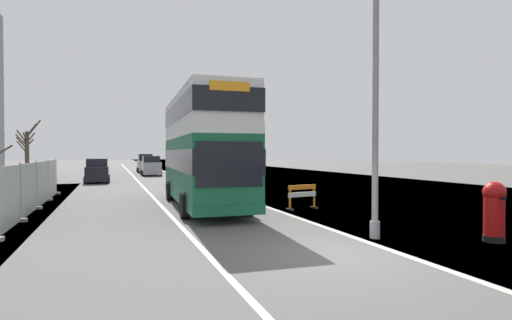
{
  "coord_description": "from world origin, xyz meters",
  "views": [
    {
      "loc": [
        -5.16,
        -8.48,
        2.5
      ],
      "look_at": [
        0.2,
        6.49,
        2.2
      ],
      "focal_mm": 28.54,
      "sensor_mm": 36.0,
      "label": 1
    }
  ],
  "objects": [
    {
      "name": "double_decker_bus",
      "position": [
        -1.15,
        9.97,
        2.69
      ],
      "size": [
        3.12,
        10.76,
        5.06
      ],
      "color": "#145638",
      "rests_on": "ground"
    },
    {
      "name": "car_oncoming_near",
      "position": [
        -6.21,
        27.47,
        0.94
      ],
      "size": [
        1.95,
        3.86,
        1.98
      ],
      "color": "black",
      "rests_on": "ground"
    },
    {
      "name": "car_receding_mid",
      "position": [
        -1.08,
        36.34,
        1.0
      ],
      "size": [
        2.03,
        3.84,
        2.11
      ],
      "color": "gray",
      "rests_on": "ground"
    },
    {
      "name": "construction_site_fence",
      "position": [
        -8.23,
        11.47,
        1.02
      ],
      "size": [
        0.44,
        13.8,
        2.12
      ],
      "color": "#A8AAAD",
      "rests_on": "ground"
    },
    {
      "name": "car_receding_far",
      "position": [
        -1.13,
        43.71,
        1.07
      ],
      "size": [
        1.92,
        4.16,
        2.29
      ],
      "color": "gray",
      "rests_on": "ground"
    },
    {
      "name": "roadworks_barrier",
      "position": [
        2.72,
        7.54,
        0.65
      ],
      "size": [
        1.5,
        0.69,
        1.08
      ],
      "color": "orange",
      "rests_on": "ground"
    },
    {
      "name": "red_pillar_postbox",
      "position": [
        4.91,
        -0.08,
        0.92
      ],
      "size": [
        0.6,
        0.6,
        1.69
      ],
      "color": "black",
      "rests_on": "ground"
    },
    {
      "name": "bare_tree_far_verge_far",
      "position": [
        -15.22,
        49.81,
        2.66
      ],
      "size": [
        2.33,
        2.19,
        5.08
      ],
      "color": "#4C3D2D",
      "rests_on": "ground"
    },
    {
      "name": "lamppost_foreground",
      "position": [
        2.06,
        1.43,
        4.34
      ],
      "size": [
        0.29,
        0.7,
        9.16
      ],
      "color": "gray",
      "rests_on": "ground"
    },
    {
      "name": "ground",
      "position": [
        0.51,
        0.11,
        -0.05
      ],
      "size": [
        140.0,
        280.0,
        0.1
      ],
      "color": "#565451"
    },
    {
      "name": "bare_tree_far_verge_mid",
      "position": [
        -12.69,
        35.58,
        2.62
      ],
      "size": [
        2.31,
        1.97,
        5.68
      ],
      "color": "#4C3D2D",
      "rests_on": "ground"
    }
  ]
}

